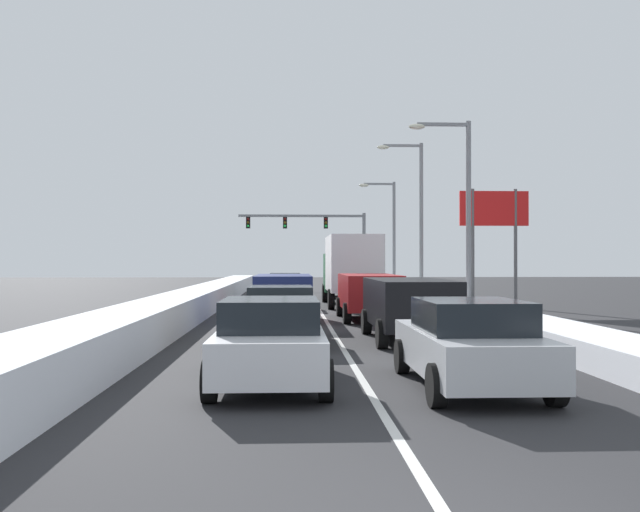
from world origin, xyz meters
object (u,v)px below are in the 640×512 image
object	(u,v)px
sedan_maroon_center_lane_fourth	(285,292)
sedan_charcoal_center_lane_fifth	(285,286)
suv_navy_center_lane_third	(283,293)
street_lamp_right_mid	(415,207)
street_lamp_right_far	(389,226)
suv_red_right_lane_third	(369,292)
traffic_light_gantry	(320,231)
sedan_tan_center_lane_second	(281,314)
suv_gray_right_lane_fifth	(342,280)
sedan_white_center_lane_nearest	(271,341)
suv_black_right_lane_second	(408,303)
sedan_silver_right_lane_nearest	(469,343)
street_lamp_right_near	(460,198)
roadside_sign_right	(494,221)
box_truck_right_lane_fourth	(351,267)

from	to	relation	value
sedan_maroon_center_lane_fourth	sedan_charcoal_center_lane_fifth	size ratio (longest dim) A/B	1.00
suv_navy_center_lane_third	street_lamp_right_mid	size ratio (longest dim) A/B	0.55
street_lamp_right_far	suv_red_right_lane_third	bearing A→B (deg)	-100.09
traffic_light_gantry	sedan_tan_center_lane_second	bearing A→B (deg)	-94.05
sedan_charcoal_center_lane_fifth	street_lamp_right_mid	world-z (taller)	street_lamp_right_mid
sedan_charcoal_center_lane_fifth	street_lamp_right_mid	size ratio (longest dim) A/B	0.50
suv_gray_right_lane_fifth	street_lamp_right_far	size ratio (longest dim) A/B	0.62
sedan_white_center_lane_nearest	suv_navy_center_lane_third	world-z (taller)	suv_navy_center_lane_third
sedan_charcoal_center_lane_fifth	suv_black_right_lane_second	bearing A→B (deg)	-79.83
suv_black_right_lane_second	street_lamp_right_far	size ratio (longest dim) A/B	0.62
sedan_silver_right_lane_nearest	sedan_tan_center_lane_second	distance (m)	7.35
sedan_charcoal_center_lane_fifth	sedan_tan_center_lane_second	bearing A→B (deg)	-89.98
sedan_tan_center_lane_second	sedan_maroon_center_lane_fourth	size ratio (longest dim) A/B	1.00
street_lamp_right_near	traffic_light_gantry	bearing A→B (deg)	99.42
sedan_charcoal_center_lane_fifth	traffic_light_gantry	xyz separation A→B (m)	(2.75, 18.85, 3.96)
suv_red_right_lane_third	street_lamp_right_mid	bearing A→B (deg)	72.57
street_lamp_right_mid	street_lamp_right_far	world-z (taller)	street_lamp_right_mid
street_lamp_right_near	sedan_charcoal_center_lane_fifth	bearing A→B (deg)	128.30
traffic_light_gantry	sedan_charcoal_center_lane_fifth	bearing A→B (deg)	-98.29
sedan_tan_center_lane_second	sedan_charcoal_center_lane_fifth	world-z (taller)	same
suv_red_right_lane_third	sedan_tan_center_lane_second	size ratio (longest dim) A/B	1.09
suv_gray_right_lane_fifth	suv_black_right_lane_second	bearing A→B (deg)	-89.79
sedan_maroon_center_lane_fourth	traffic_light_gantry	world-z (taller)	traffic_light_gantry
suv_black_right_lane_second	sedan_charcoal_center_lane_fifth	distance (m)	19.73
suv_red_right_lane_third	traffic_light_gantry	xyz separation A→B (m)	(-0.43, 31.60, 3.71)
sedan_tan_center_lane_second	roadside_sign_right	world-z (taller)	roadside_sign_right
sedan_charcoal_center_lane_fifth	box_truck_right_lane_fourth	bearing A→B (deg)	-56.68
suv_red_right_lane_third	sedan_white_center_lane_nearest	size ratio (longest dim) A/B	1.09
suv_black_right_lane_second	street_lamp_right_mid	world-z (taller)	street_lamp_right_mid
suv_red_right_lane_third	sedan_charcoal_center_lane_fifth	xyz separation A→B (m)	(-3.18, 12.75, -0.25)
suv_gray_right_lane_fifth	suv_navy_center_lane_third	world-z (taller)	same
suv_gray_right_lane_fifth	street_lamp_right_mid	distance (m)	6.40
street_lamp_right_near	roadside_sign_right	bearing A→B (deg)	48.70
sedan_silver_right_lane_nearest	street_lamp_right_mid	world-z (taller)	street_lamp_right_mid
sedan_charcoal_center_lane_fifth	street_lamp_right_mid	bearing A→B (deg)	6.65
suv_red_right_lane_third	street_lamp_right_mid	xyz separation A→B (m)	(4.28, 13.62, 4.28)
sedan_charcoal_center_lane_fifth	street_lamp_right_near	distance (m)	12.67
sedan_charcoal_center_lane_fifth	street_lamp_right_far	bearing A→B (deg)	56.32
suv_navy_center_lane_third	street_lamp_right_far	world-z (taller)	street_lamp_right_far
sedan_tan_center_lane_second	suv_gray_right_lane_fifth	bearing A→B (deg)	81.67
sedan_silver_right_lane_nearest	sedan_white_center_lane_nearest	distance (m)	3.43
suv_navy_center_lane_third	street_lamp_right_far	xyz separation A→B (m)	(7.41, 24.55, 3.74)
suv_black_right_lane_second	sedan_tan_center_lane_second	xyz separation A→B (m)	(-3.47, -0.39, -0.25)
suv_navy_center_lane_third	street_lamp_right_mid	distance (m)	16.64
suv_gray_right_lane_fifth	sedan_maroon_center_lane_fourth	bearing A→B (deg)	-109.23
suv_gray_right_lane_fifth	suv_navy_center_lane_third	distance (m)	17.08
roadside_sign_right	sedan_maroon_center_lane_fourth	bearing A→B (deg)	176.61
suv_red_right_lane_third	roadside_sign_right	xyz separation A→B (m)	(6.48, 5.87, 3.00)
box_truck_right_lane_fourth	roadside_sign_right	distance (m)	7.04
sedan_silver_right_lane_nearest	suv_black_right_lane_second	distance (m)	6.96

